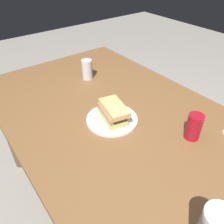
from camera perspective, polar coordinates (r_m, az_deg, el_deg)
The scene contains 6 objects.
ground_plane at distance 1.68m, azimuth 3.51°, elevation -23.84°, with size 8.00×8.00×0.00m, color gray.
dining_table at distance 1.14m, azimuth 4.77°, elevation -6.66°, with size 1.85×1.00×0.76m.
paper_plate at distance 1.11m, azimuth 0.00°, elevation -1.82°, with size 0.25×0.25×0.01m, color white.
sandwich at distance 1.08m, azimuth 0.17°, elevation 0.04°, with size 0.20×0.13×0.08m.
soda_can_red at distance 1.04m, azimuth 19.79°, elevation -3.46°, with size 0.07×0.07×0.12m, color maroon.
soda_can_silver at distance 1.46m, azimuth -6.23°, elevation 10.55°, with size 0.07×0.07×0.12m, color silver.
Camera 1 is at (0.60, -0.57, 1.46)m, focal length 36.57 mm.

